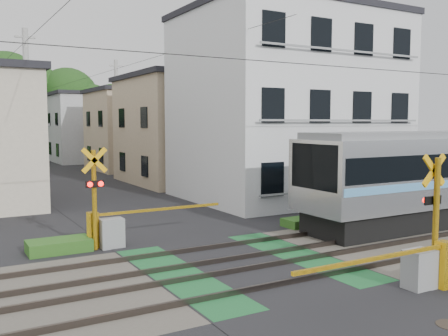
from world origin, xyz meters
TOP-DOWN VIEW (x-y plane):
  - ground at (0.00, 0.00)m, footprint 120.00×120.00m
  - track_bed at (0.00, 0.00)m, footprint 120.00×120.00m
  - crossing_signal_near at (2.59, -3.65)m, footprint 4.74×0.65m
  - crossing_signal_far at (-2.59, 3.65)m, footprint 4.74×0.65m
  - apartment_block at (8.50, 9.49)m, footprint 10.20×8.36m
  - houses_row at (0.25, 25.92)m, footprint 22.07×31.35m
  - tree_hill at (-0.53, 48.68)m, footprint 40.00×12.30m
  - catenary at (6.00, 0.03)m, footprint 60.00×5.04m
  - utility_poles at (-1.05, 23.01)m, footprint 7.90×42.00m
  - pedestrian at (-0.49, 26.69)m, footprint 0.65×0.52m
  - weed_patches at (1.76, -0.09)m, footprint 10.25×8.80m

SIDE VIEW (x-z plane):
  - ground at x=0.00m, z-range 0.00..0.00m
  - track_bed at x=0.00m, z-range -0.03..0.11m
  - weed_patches at x=1.76m, z-range -0.02..0.38m
  - crossing_signal_near at x=2.59m, z-range -0.83..2.25m
  - crossing_signal_far at x=-2.59m, z-range -0.83..2.25m
  - pedestrian at x=-0.49m, z-range 0.00..1.56m
  - houses_row at x=0.25m, z-range -0.16..6.64m
  - catenary at x=6.00m, z-range 0.20..7.20m
  - utility_poles at x=-1.05m, z-range 0.08..8.08m
  - apartment_block at x=8.50m, z-range 0.01..9.31m
  - tree_hill at x=-0.53m, z-range -0.10..11.24m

